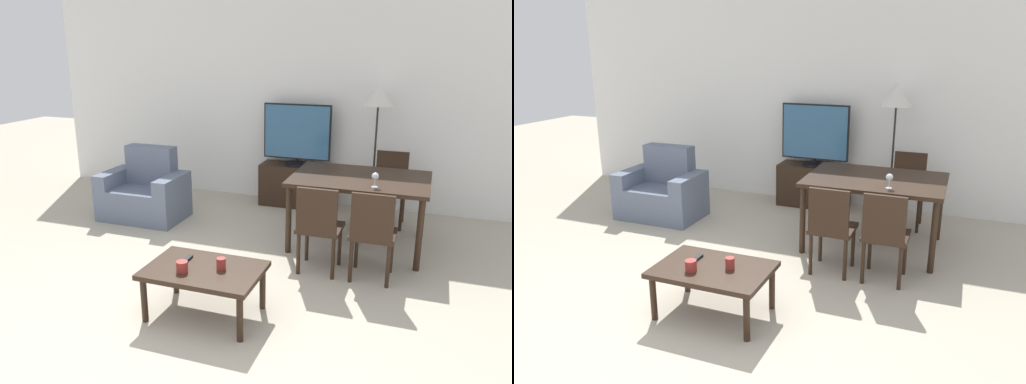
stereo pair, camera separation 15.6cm
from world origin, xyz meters
TOP-DOWN VIEW (x-y plane):
  - ground_plane at (0.00, 0.00)m, footprint 18.00×18.00m
  - wall_back at (0.00, 3.78)m, footprint 7.13×0.06m
  - armchair at (-1.52, 2.44)m, footprint 0.99×0.65m
  - tv_stand at (0.09, 3.53)m, footprint 0.92×0.37m
  - tv at (0.09, 3.52)m, footprint 0.88×0.31m
  - coffee_table at (0.16, 0.59)m, footprint 0.90×0.61m
  - dining_table at (1.07, 2.44)m, footprint 1.39×1.01m
  - dining_chair_near at (0.83, 1.63)m, footprint 0.40×0.40m
  - dining_chair_far at (1.31, 3.24)m, footprint 0.40×0.40m
  - dining_chair_near_right at (1.31, 1.63)m, footprint 0.40×0.40m
  - floor_lamp at (1.09, 3.40)m, footprint 0.35×0.35m
  - remote_primary at (-0.02, 0.66)m, footprint 0.04×0.15m
  - cup_white_near at (0.30, 0.62)m, footprint 0.07×0.07m
  - cup_colored_far at (0.04, 0.47)m, footprint 0.09×0.09m
  - wine_glass_left at (1.25, 2.09)m, footprint 0.07×0.07m

SIDE VIEW (x-z plane):
  - ground_plane at x=0.00m, z-range 0.00..0.00m
  - tv_stand at x=0.09m, z-range 0.00..0.55m
  - armchair at x=-1.52m, z-range -0.13..0.73m
  - coffee_table at x=0.16m, z-range 0.15..0.56m
  - remote_primary at x=-0.02m, z-range 0.40..0.42m
  - cup_colored_far at x=0.04m, z-range 0.40..0.49m
  - cup_white_near at x=0.30m, z-range 0.40..0.49m
  - dining_chair_near at x=0.83m, z-range 0.05..0.91m
  - dining_chair_far at x=1.31m, z-range 0.05..0.91m
  - dining_chair_near_right at x=1.31m, z-range 0.05..0.91m
  - dining_table at x=1.07m, z-range 0.30..1.05m
  - wine_glass_left at x=1.25m, z-range 0.78..0.92m
  - tv at x=0.09m, z-range 0.55..1.34m
  - wall_back at x=0.00m, z-range 0.00..2.70m
  - floor_lamp at x=1.09m, z-range 0.61..2.26m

